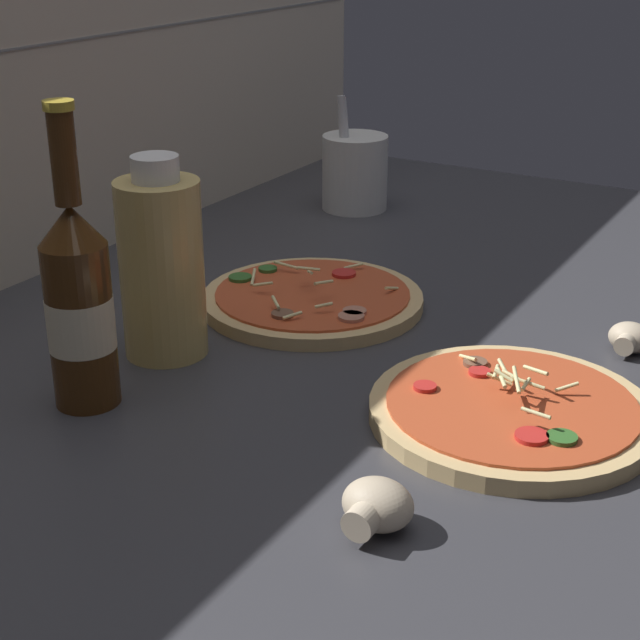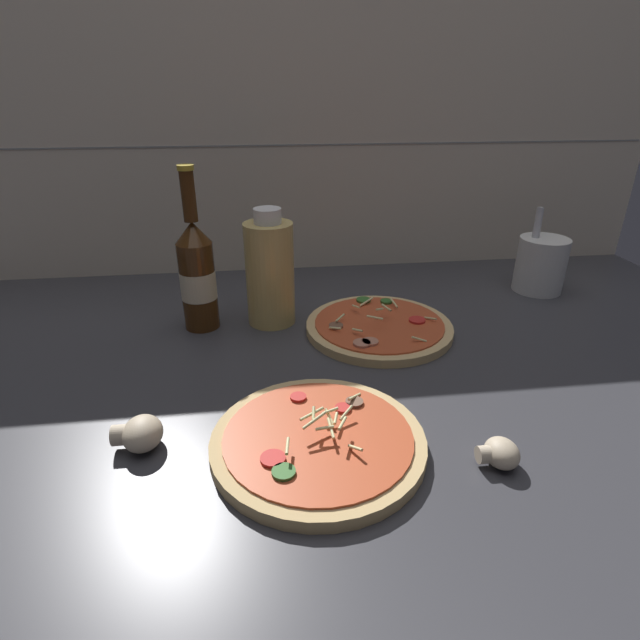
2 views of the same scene
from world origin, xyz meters
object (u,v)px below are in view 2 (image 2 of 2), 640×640
at_px(beer_bottle, 197,274).
at_px(oil_bottle, 270,272).
at_px(pizza_near, 318,441).
at_px(mushroom_right, 140,434).
at_px(pizza_far, 379,327).
at_px(utensil_crock, 540,264).
at_px(mushroom_left, 500,453).

height_order(beer_bottle, oil_bottle, beer_bottle).
xyz_separation_m(pizza_near, oil_bottle, (-0.04, 0.36, 0.09)).
distance_m(oil_bottle, mushroom_right, 0.38).
xyz_separation_m(beer_bottle, oil_bottle, (0.12, 0.01, -0.00)).
relative_size(pizza_far, utensil_crock, 1.48).
xyz_separation_m(oil_bottle, utensil_crock, (0.56, 0.08, -0.04)).
bearing_deg(mushroom_right, mushroom_left, -11.34).
xyz_separation_m(pizza_near, mushroom_right, (-0.21, 0.03, 0.01)).
relative_size(oil_bottle, utensil_crock, 1.20).
relative_size(mushroom_left, mushroom_right, 0.82).
relative_size(beer_bottle, oil_bottle, 1.35).
bearing_deg(mushroom_left, pizza_near, 164.93).
bearing_deg(pizza_near, pizza_far, 63.99).
distance_m(oil_bottle, utensil_crock, 0.56).
xyz_separation_m(beer_bottle, mushroom_right, (-0.04, -0.32, -0.08)).
bearing_deg(pizza_far, mushroom_right, -143.03).
bearing_deg(beer_bottle, pizza_near, -64.95).
distance_m(beer_bottle, mushroom_right, 0.34).
distance_m(pizza_near, beer_bottle, 0.40).
bearing_deg(oil_bottle, mushroom_left, -59.65).
xyz_separation_m(pizza_far, utensil_crock, (0.37, 0.15, 0.05)).
relative_size(pizza_near, pizza_far, 1.00).
relative_size(oil_bottle, mushroom_right, 3.55).
bearing_deg(pizza_near, beer_bottle, 115.05).
relative_size(pizza_far, mushroom_right, 4.37).
xyz_separation_m(pizza_far, oil_bottle, (-0.18, 0.07, 0.09)).
relative_size(oil_bottle, mushroom_left, 4.35).
height_order(pizza_far, utensil_crock, utensil_crock).
height_order(oil_bottle, mushroom_right, oil_bottle).
bearing_deg(oil_bottle, mushroom_right, -116.94).
distance_m(pizza_far, mushroom_left, 0.35).
height_order(pizza_far, mushroom_right, pizza_far).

